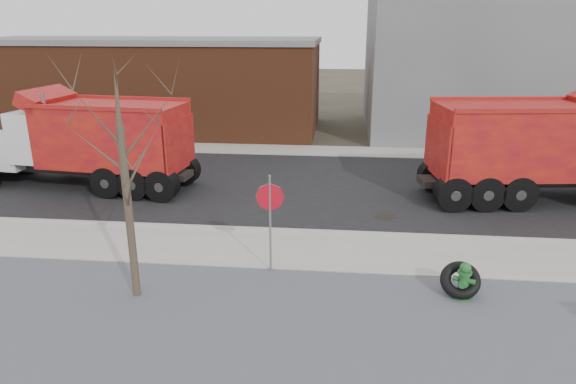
# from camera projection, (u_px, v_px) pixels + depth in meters

# --- Properties ---
(ground) EXTENTS (120.00, 120.00, 0.00)m
(ground) POSITION_uv_depth(u_px,v_px,m) (284.00, 254.00, 14.20)
(ground) COLOR #383328
(ground) RESTS_ON ground
(gravel_verge) EXTENTS (60.00, 5.00, 0.03)m
(gravel_verge) POSITION_uv_depth(u_px,v_px,m) (267.00, 324.00, 10.89)
(gravel_verge) COLOR slate
(gravel_verge) RESTS_ON ground
(sidewalk) EXTENTS (60.00, 2.50, 0.06)m
(sidewalk) POSITION_uv_depth(u_px,v_px,m) (285.00, 249.00, 14.42)
(sidewalk) COLOR #9E9B93
(sidewalk) RESTS_ON ground
(curb) EXTENTS (60.00, 0.15, 0.11)m
(curb) POSITION_uv_depth(u_px,v_px,m) (290.00, 231.00, 15.64)
(curb) COLOR #9E9B93
(curb) RESTS_ON ground
(road) EXTENTS (60.00, 9.40, 0.02)m
(road) POSITION_uv_depth(u_px,v_px,m) (302.00, 185.00, 20.14)
(road) COLOR black
(road) RESTS_ON ground
(far_sidewalk) EXTENTS (60.00, 2.00, 0.06)m
(far_sidewalk) POSITION_uv_depth(u_px,v_px,m) (310.00, 151.00, 25.52)
(far_sidewalk) COLOR #9E9B93
(far_sidewalk) RESTS_ON ground
(building_grey) EXTENTS (12.00, 10.00, 8.00)m
(building_grey) POSITION_uv_depth(u_px,v_px,m) (476.00, 61.00, 29.08)
(building_grey) COLOR gray
(building_grey) RESTS_ON ground
(building_brick) EXTENTS (20.20, 8.20, 5.30)m
(building_brick) POSITION_uv_depth(u_px,v_px,m) (147.00, 84.00, 30.37)
(building_brick) COLOR brown
(building_brick) RESTS_ON ground
(bare_tree) EXTENTS (3.20, 3.20, 5.20)m
(bare_tree) POSITION_uv_depth(u_px,v_px,m) (123.00, 160.00, 11.01)
(bare_tree) COLOR #382D23
(bare_tree) RESTS_ON ground
(fire_hydrant) EXTENTS (0.51, 0.50, 0.90)m
(fire_hydrant) POSITION_uv_depth(u_px,v_px,m) (464.00, 282.00, 11.82)
(fire_hydrant) COLOR #296B32
(fire_hydrant) RESTS_ON ground
(truck_tire) EXTENTS (1.03, 0.96, 0.82)m
(truck_tire) POSITION_uv_depth(u_px,v_px,m) (460.00, 280.00, 11.91)
(truck_tire) COLOR black
(truck_tire) RESTS_ON ground
(stop_sign) EXTENTS (0.70, 0.10, 2.60)m
(stop_sign) POSITION_uv_depth(u_px,v_px,m) (270.00, 207.00, 12.62)
(stop_sign) COLOR gray
(stop_sign) RESTS_ON ground
(dump_truck_red_a) EXTENTS (9.83, 3.74, 3.89)m
(dump_truck_red_a) POSITION_uv_depth(u_px,v_px,m) (552.00, 146.00, 17.95)
(dump_truck_red_a) COLOR black
(dump_truck_red_a) RESTS_ON ground
(dump_truck_red_b) EXTENTS (8.95, 3.42, 3.72)m
(dump_truck_red_b) POSITION_uv_depth(u_px,v_px,m) (86.00, 139.00, 19.43)
(dump_truck_red_b) COLOR black
(dump_truck_red_b) RESTS_ON ground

